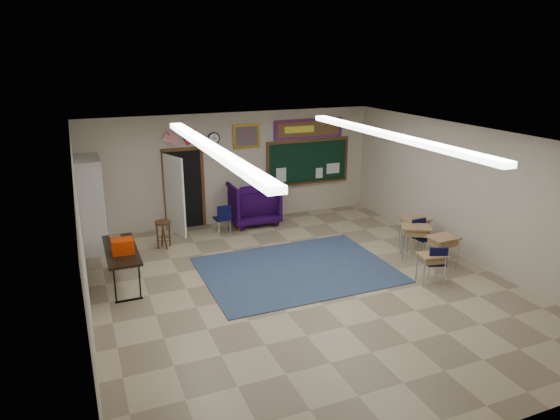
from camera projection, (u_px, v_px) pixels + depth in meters
name	position (u px, v px, depth m)	size (l,w,h in m)	color
floor	(304.00, 287.00, 10.00)	(9.00, 9.00, 0.00)	tan
back_wall	(234.00, 168.00, 13.51)	(8.00, 0.04, 3.00)	#AFA28E
front_wall	(477.00, 332.00, 5.58)	(8.00, 0.04, 3.00)	#AFA28E
left_wall	(82.00, 245.00, 8.08)	(0.04, 9.00, 3.00)	#AFA28E
right_wall	(469.00, 194.00, 11.01)	(0.04, 9.00, 3.00)	#AFA28E
ceiling	(307.00, 138.00, 9.09)	(8.00, 9.00, 0.04)	white
area_rug	(297.00, 270.00, 10.77)	(4.00, 3.00, 0.02)	#30405C
fluorescent_strips	(307.00, 141.00, 9.11)	(3.86, 6.00, 0.10)	white
doorway	(181.00, 191.00, 12.96)	(1.10, 0.89, 2.16)	black
chalkboard	(308.00, 163.00, 14.29)	(2.55, 0.14, 1.30)	#502F16
bulletin_board	(309.00, 129.00, 14.00)	(2.10, 0.05, 0.55)	#A61D0E
framed_art_print	(246.00, 136.00, 13.35)	(0.75, 0.05, 0.65)	olive
wall_clock	(214.00, 138.00, 13.02)	(0.32, 0.05, 0.32)	black
wall_flags	(181.00, 136.00, 12.65)	(1.16, 0.06, 0.70)	red
storage_cabinet	(92.00, 204.00, 11.70)	(0.59, 1.25, 2.20)	#BCBCB7
wingback_armchair	(252.00, 202.00, 13.61)	(1.27, 1.30, 1.19)	black
student_chair_reading	(222.00, 219.00, 12.79)	(0.41, 0.41, 0.82)	black
student_chair_desk_a	(434.00, 263.00, 10.13)	(0.40, 0.40, 0.81)	black
student_chair_desk_b	(423.00, 239.00, 11.40)	(0.43, 0.43, 0.85)	black
student_desk_front_left	(415.00, 240.00, 11.27)	(0.80, 0.74, 0.77)	#9B7148
student_desk_front_right	(414.00, 232.00, 11.82)	(0.70, 0.56, 0.78)	#9B7148
student_desk_back_left	(431.00, 267.00, 10.05)	(0.59, 0.48, 0.64)	#9B7148
student_desk_back_right	(442.00, 251.00, 10.72)	(0.64, 0.49, 0.74)	#9B7148
folding_table	(123.00, 265.00, 10.01)	(0.61, 1.83, 1.04)	black
wooden_stool	(163.00, 234.00, 11.91)	(0.38, 0.38, 0.67)	#4F2B17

